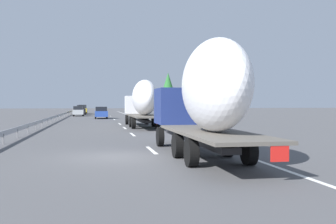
{
  "coord_description": "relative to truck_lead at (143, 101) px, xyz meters",
  "views": [
    {
      "loc": [
        -17.01,
        0.92,
        2.29
      ],
      "look_at": [
        12.99,
        -4.68,
        1.63
      ],
      "focal_mm": 41.93,
      "sensor_mm": 36.0,
      "label": 1
    }
  ],
  "objects": [
    {
      "name": "car_black_suv",
      "position": [
        44.4,
        7.29,
        -1.56
      ],
      "size": [
        4.6,
        1.77,
        1.95
      ],
      "color": "black",
      "rests_on": "ground_plane"
    },
    {
      "name": "tree_2",
      "position": [
        27.32,
        -7.58,
        2.03
      ],
      "size": [
        3.65,
        3.65,
        7.43
      ],
      "color": "#472D19",
      "rests_on": "ground_plane"
    },
    {
      "name": "road_sign",
      "position": [
        19.64,
        -3.1,
        -0.35
      ],
      "size": [
        0.1,
        0.9,
        3.14
      ],
      "color": "gray",
      "rests_on": "ground_plane"
    },
    {
      "name": "car_blue_sedan",
      "position": [
        22.5,
        3.6,
        -1.61
      ],
      "size": [
        4.41,
        1.91,
        1.8
      ],
      "color": "#28479E",
      "rests_on": "ground_plane"
    },
    {
      "name": "guardrail_median",
      "position": [
        22.58,
        9.6,
        -1.95
      ],
      "size": [
        94.0,
        0.1,
        0.76
      ],
      "color": "#9EA0A5",
      "rests_on": "ground_plane"
    },
    {
      "name": "truck_trailing",
      "position": [
        -21.63,
        -0.0,
        0.09
      ],
      "size": [
        12.65,
        2.55,
        4.78
      ],
      "color": "navy",
      "rests_on": "ground_plane"
    },
    {
      "name": "car_silver_hatch",
      "position": [
        35.26,
        7.48,
        -1.61
      ],
      "size": [
        4.27,
        1.87,
        1.8
      ],
      "color": "#ADB2B7",
      "rests_on": "ground_plane"
    },
    {
      "name": "tree_0",
      "position": [
        29.22,
        -7.59,
        1.09
      ],
      "size": [
        3.83,
        3.83,
        5.79
      ],
      "color": "#472D19",
      "rests_on": "ground_plane"
    },
    {
      "name": "lane_stripe_6",
      "position": [
        33.86,
        1.8,
        -2.52
      ],
      "size": [
        3.2,
        0.2,
        0.01
      ],
      "primitive_type": "cube",
      "color": "white",
      "rests_on": "ground_plane"
    },
    {
      "name": "lane_stripe_2",
      "position": [
        -0.8,
        1.8,
        -2.52
      ],
      "size": [
        3.2,
        0.2,
        0.01
      ],
      "primitive_type": "cube",
      "color": "white",
      "rests_on": "ground_plane"
    },
    {
      "name": "tree_3",
      "position": [
        5.79,
        -7.2,
        1.35
      ],
      "size": [
        3.24,
        3.24,
        5.99
      ],
      "color": "#472D19",
      "rests_on": "ground_plane"
    },
    {
      "name": "lane_stripe_3",
      "position": [
        6.49,
        1.8,
        -2.52
      ],
      "size": [
        3.2,
        0.2,
        0.01
      ],
      "primitive_type": "cube",
      "color": "white",
      "rests_on": "ground_plane"
    },
    {
      "name": "lane_stripe_4",
      "position": [
        19.19,
        1.8,
        -2.52
      ],
      "size": [
        3.2,
        0.2,
        0.01
      ],
      "primitive_type": "cube",
      "color": "white",
      "rests_on": "ground_plane"
    },
    {
      "name": "lane_stripe_0",
      "position": [
        -18.42,
        1.8,
        -2.52
      ],
      "size": [
        3.2,
        0.2,
        0.01
      ],
      "primitive_type": "cube",
      "color": "white",
      "rests_on": "ground_plane"
    },
    {
      "name": "lane_stripe_1",
      "position": [
        -8.56,
        1.8,
        -2.52
      ],
      "size": [
        3.2,
        0.2,
        0.01
      ],
      "primitive_type": "cube",
      "color": "white",
      "rests_on": "ground_plane"
    },
    {
      "name": "edge_line_right",
      "position": [
        24.58,
        -1.9,
        -2.52
      ],
      "size": [
        110.0,
        0.2,
        0.01
      ],
      "primitive_type": "cube",
      "color": "white",
      "rests_on": "ground_plane"
    },
    {
      "name": "truck_lead",
      "position": [
        0.0,
        0.0,
        0.0
      ],
      "size": [
        14.09,
        2.55,
        4.48
      ],
      "color": "silver",
      "rests_on": "ground_plane"
    },
    {
      "name": "car_yellow_coupe",
      "position": [
        53.87,
        7.27,
        -1.54
      ],
      "size": [
        4.77,
        1.9,
        1.98
      ],
      "color": "gold",
      "rests_on": "ground_plane"
    },
    {
      "name": "ground_plane",
      "position": [
        19.58,
        3.6,
        -2.53
      ],
      "size": [
        260.0,
        260.0,
        0.0
      ],
      "primitive_type": "plane",
      "color": "#4C4C4F"
    },
    {
      "name": "tree_1",
      "position": [
        17.72,
        -8.79,
        1.02
      ],
      "size": [
        3.3,
        3.3,
        5.65
      ],
      "color": "#472D19",
      "rests_on": "ground_plane"
    },
    {
      "name": "lane_stripe_5",
      "position": [
        32.71,
        1.8,
        -2.52
      ],
      "size": [
        3.2,
        0.2,
        0.01
      ],
      "primitive_type": "cube",
      "color": "white",
      "rests_on": "ground_plane"
    }
  ]
}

